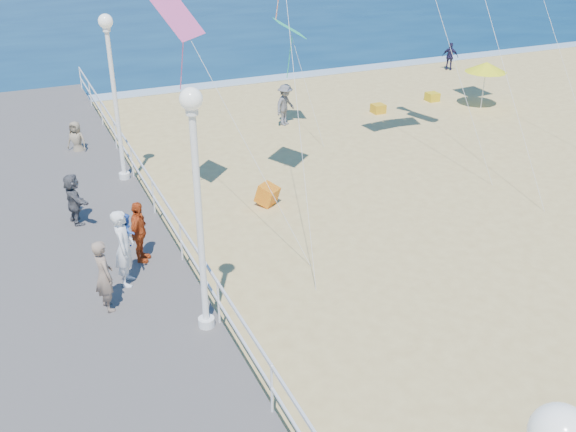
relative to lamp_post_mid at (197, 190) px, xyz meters
name	(u,v)px	position (x,y,z in m)	size (l,w,h in m)	color
ground	(410,287)	(5.35, 0.00, -3.66)	(160.00, 160.00, 0.00)	#DBBF72
surf_line	(186,88)	(5.35, 20.50, -3.63)	(160.00, 1.20, 0.04)	white
boardwalk	(108,359)	(-2.15, 0.00, -3.46)	(5.00, 44.00, 0.40)	#635E5A
railing	(218,290)	(0.30, 0.00, -2.41)	(0.05, 42.00, 0.55)	white
lamp_post_mid	(197,190)	(0.00, 0.00, 0.00)	(0.44, 0.44, 5.32)	white
lamp_post_far	(113,82)	(0.00, 9.00, 0.00)	(0.44, 0.44, 5.32)	white
woman_holding_toddler	(124,248)	(-1.21, 2.46, -2.29)	(0.71, 0.47, 1.95)	white
toddler_held	(128,231)	(-1.06, 2.61, -1.95)	(0.45, 0.35, 0.92)	blue
spectator_3	(139,232)	(-0.66, 3.39, -2.44)	(0.97, 0.40, 1.65)	#B33F16
spectator_5	(74,199)	(-1.90, 6.28, -2.50)	(1.40, 0.45, 1.51)	#525256
spectator_6	(104,275)	(-1.84, 1.56, -2.39)	(0.63, 0.42, 1.74)	#8A725F
beach_walker_a	(285,105)	(7.66, 13.06, -2.78)	(1.14, 0.66, 1.77)	slate
beach_walker_b	(450,56)	(20.12, 18.22, -2.90)	(0.89, 0.37, 1.53)	#1F1B3D
beach_walker_c	(77,141)	(-1.05, 12.37, -2.90)	(0.74, 0.48, 1.51)	gray
box_kite	(267,197)	(3.88, 5.91, -3.36)	(0.55, 0.55, 0.60)	#D9400C
beach_umbrella	(486,67)	(17.00, 11.59, -1.75)	(1.90, 1.90, 2.14)	white
beach_chair_left	(432,97)	(15.59, 13.48, -3.46)	(0.55, 0.55, 0.40)	gold
beach_chair_right	(378,109)	(12.21, 12.89, -3.46)	(0.55, 0.55, 0.40)	gold
kite_diamond_pink	(179,17)	(1.57, 6.45, 2.23)	(1.37, 1.37, 0.02)	#EE579F
kite_diamond_green	(289,28)	(7.47, 12.20, 0.57)	(1.28, 1.28, 0.02)	#2AC67F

